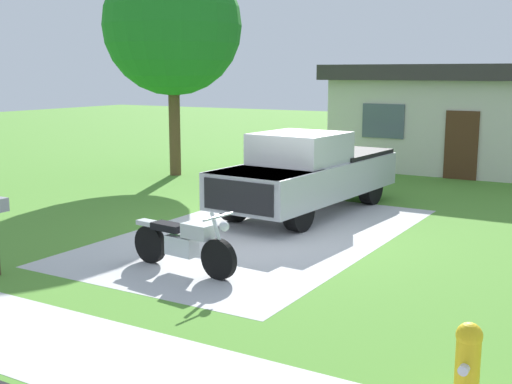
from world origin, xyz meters
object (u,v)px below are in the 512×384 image
Objects in this scene: motorcycle at (184,243)px; fire_hydrant at (467,366)px; shade_tree at (172,26)px; neighbor_house at (481,116)px; pickup_truck at (309,172)px.

fire_hydrant is at bearing -23.44° from motorcycle.
fire_hydrant is 0.13× the size of shade_tree.
motorcycle is 14.67m from neighbor_house.
pickup_truck is 0.60× the size of neighbor_house.
pickup_truck is at bearing 125.74° from fire_hydrant.
shade_tree is (-6.52, 8.24, 4.18)m from motorcycle.
fire_hydrant is (5.43, -7.55, -0.53)m from pickup_truck.
pickup_truck is (-0.32, 5.33, 0.48)m from motorcycle.
motorcycle is at bearing -96.14° from neighbor_house.
shade_tree reaches higher than motorcycle.
neighbor_house is at bearing 83.86° from motorcycle.
shade_tree is at bearing 154.89° from pickup_truck.
shade_tree is 0.71× the size of neighbor_house.
pickup_truck is 9.31m from fire_hydrant.
motorcycle is 5.36m from pickup_truck.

